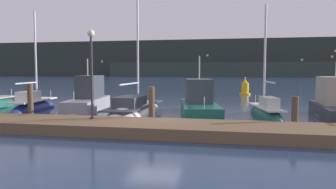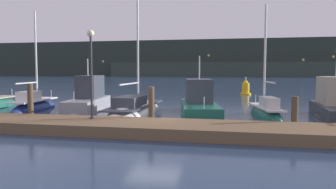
{
  "view_description": "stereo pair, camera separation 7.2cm",
  "coord_description": "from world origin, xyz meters",
  "px_view_note": "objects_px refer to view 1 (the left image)",
  "views": [
    {
      "loc": [
        3.81,
        -15.06,
        2.62
      ],
      "look_at": [
        0.0,
        3.28,
        1.2
      ],
      "focal_mm": 35.0,
      "sensor_mm": 36.0,
      "label": 1
    },
    {
      "loc": [
        3.88,
        -15.05,
        2.62
      ],
      "look_at": [
        0.0,
        3.28,
        1.2
      ],
      "focal_mm": 35.0,
      "sensor_mm": 36.0,
      "label": 2
    }
  ],
  "objects_px": {
    "sailboat_berth_2": "(34,108)",
    "motorboat_berth_7": "(334,110)",
    "motorboat_berth_5": "(199,108)",
    "channel_buoy": "(245,88)",
    "motorboat_berth_3": "(88,104)",
    "sailboat_berth_6": "(266,115)",
    "sailboat_berth_4": "(135,113)",
    "dock_lamppost": "(91,59)"
  },
  "relations": [
    {
      "from": "sailboat_berth_2",
      "to": "motorboat_berth_7",
      "type": "height_order",
      "value": "sailboat_berth_2"
    },
    {
      "from": "motorboat_berth_5",
      "to": "channel_buoy",
      "type": "relative_size",
      "value": 3.83
    },
    {
      "from": "sailboat_berth_2",
      "to": "motorboat_berth_5",
      "type": "distance_m",
      "value": 10.71
    },
    {
      "from": "motorboat_berth_3",
      "to": "motorboat_berth_7",
      "type": "xyz_separation_m",
      "value": [
        14.48,
        -0.21,
        -0.0
      ]
    },
    {
      "from": "motorboat_berth_3",
      "to": "channel_buoy",
      "type": "bearing_deg",
      "value": 57.83
    },
    {
      "from": "sailboat_berth_2",
      "to": "motorboat_berth_7",
      "type": "xyz_separation_m",
      "value": [
        18.06,
        0.27,
        0.31
      ]
    },
    {
      "from": "sailboat_berth_2",
      "to": "sailboat_berth_6",
      "type": "xyz_separation_m",
      "value": [
        14.44,
        -0.23,
        -0.02
      ]
    },
    {
      "from": "motorboat_berth_5",
      "to": "motorboat_berth_7",
      "type": "xyz_separation_m",
      "value": [
        7.35,
        0.11,
        0.06
      ]
    },
    {
      "from": "motorboat_berth_5",
      "to": "motorboat_berth_7",
      "type": "bearing_deg",
      "value": 0.82
    },
    {
      "from": "sailboat_berth_4",
      "to": "sailboat_berth_6",
      "type": "xyz_separation_m",
      "value": [
        7.44,
        0.28,
        0.02
      ]
    },
    {
      "from": "motorboat_berth_5",
      "to": "motorboat_berth_3",
      "type": "bearing_deg",
      "value": 177.48
    },
    {
      "from": "sailboat_berth_6",
      "to": "sailboat_berth_4",
      "type": "bearing_deg",
      "value": -177.87
    },
    {
      "from": "sailboat_berth_6",
      "to": "dock_lamppost",
      "type": "height_order",
      "value": "sailboat_berth_6"
    },
    {
      "from": "sailboat_berth_2",
      "to": "dock_lamppost",
      "type": "bearing_deg",
      "value": -39.47
    },
    {
      "from": "sailboat_berth_6",
      "to": "motorboat_berth_7",
      "type": "height_order",
      "value": "sailboat_berth_6"
    },
    {
      "from": "channel_buoy",
      "to": "dock_lamppost",
      "type": "height_order",
      "value": "dock_lamppost"
    },
    {
      "from": "motorboat_berth_5",
      "to": "sailboat_berth_2",
      "type": "bearing_deg",
      "value": -179.1
    },
    {
      "from": "sailboat_berth_6",
      "to": "motorboat_berth_7",
      "type": "relative_size",
      "value": 1.05
    },
    {
      "from": "sailboat_berth_4",
      "to": "channel_buoy",
      "type": "bearing_deg",
      "value": 68.51
    },
    {
      "from": "sailboat_berth_4",
      "to": "motorboat_berth_7",
      "type": "relative_size",
      "value": 1.48
    },
    {
      "from": "motorboat_berth_5",
      "to": "sailboat_berth_6",
      "type": "height_order",
      "value": "sailboat_berth_6"
    },
    {
      "from": "dock_lamppost",
      "to": "motorboat_berth_3",
      "type": "bearing_deg",
      "value": 116.97
    },
    {
      "from": "sailboat_berth_4",
      "to": "sailboat_berth_6",
      "type": "height_order",
      "value": "sailboat_berth_4"
    },
    {
      "from": "sailboat_berth_4",
      "to": "channel_buoy",
      "type": "xyz_separation_m",
      "value": [
        6.75,
        17.16,
        0.58
      ]
    },
    {
      "from": "sailboat_berth_2",
      "to": "motorboat_berth_3",
      "type": "bearing_deg",
      "value": 7.66
    },
    {
      "from": "motorboat_berth_5",
      "to": "dock_lamppost",
      "type": "xyz_separation_m",
      "value": [
        -4.12,
        -5.59,
        2.69
      ]
    },
    {
      "from": "sailboat_berth_6",
      "to": "sailboat_berth_2",
      "type": "bearing_deg",
      "value": 179.08
    },
    {
      "from": "sailboat_berth_6",
      "to": "motorboat_berth_3",
      "type": "bearing_deg",
      "value": 176.25
    },
    {
      "from": "motorboat_berth_3",
      "to": "dock_lamppost",
      "type": "relative_size",
      "value": 1.61
    },
    {
      "from": "motorboat_berth_3",
      "to": "sailboat_berth_6",
      "type": "distance_m",
      "value": 10.88
    },
    {
      "from": "sailboat_berth_6",
      "to": "dock_lamppost",
      "type": "xyz_separation_m",
      "value": [
        -7.85,
        -5.19,
        2.96
      ]
    },
    {
      "from": "sailboat_berth_2",
      "to": "sailboat_berth_4",
      "type": "xyz_separation_m",
      "value": [
        7.0,
        -0.51,
        -0.04
      ]
    },
    {
      "from": "motorboat_berth_3",
      "to": "sailboat_berth_6",
      "type": "xyz_separation_m",
      "value": [
        10.86,
        -0.71,
        -0.33
      ]
    },
    {
      "from": "motorboat_berth_3",
      "to": "channel_buoy",
      "type": "distance_m",
      "value": 19.1
    },
    {
      "from": "motorboat_berth_3",
      "to": "dock_lamppost",
      "type": "bearing_deg",
      "value": -63.03
    },
    {
      "from": "motorboat_berth_5",
      "to": "sailboat_berth_6",
      "type": "relative_size",
      "value": 1.03
    },
    {
      "from": "sailboat_berth_2",
      "to": "dock_lamppost",
      "type": "xyz_separation_m",
      "value": [
        6.59,
        -5.42,
        2.94
      ]
    },
    {
      "from": "motorboat_berth_7",
      "to": "motorboat_berth_5",
      "type": "bearing_deg",
      "value": -179.18
    },
    {
      "from": "sailboat_berth_2",
      "to": "sailboat_berth_4",
      "type": "relative_size",
      "value": 0.72
    },
    {
      "from": "sailboat_berth_4",
      "to": "sailboat_berth_6",
      "type": "bearing_deg",
      "value": 2.13
    },
    {
      "from": "sailboat_berth_6",
      "to": "motorboat_berth_7",
      "type": "distance_m",
      "value": 3.67
    },
    {
      "from": "sailboat_berth_2",
      "to": "motorboat_berth_3",
      "type": "xyz_separation_m",
      "value": [
        3.58,
        0.48,
        0.31
      ]
    }
  ]
}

